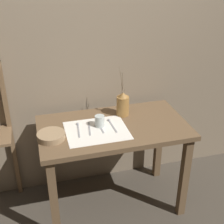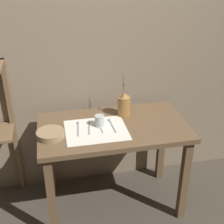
{
  "view_description": "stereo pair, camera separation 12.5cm",
  "coord_description": "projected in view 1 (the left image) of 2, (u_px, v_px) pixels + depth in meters",
  "views": [
    {
      "loc": [
        -0.57,
        -2.04,
        2.01
      ],
      "look_at": [
        -0.01,
        0.0,
        0.92
      ],
      "focal_mm": 50.0,
      "sensor_mm": 36.0,
      "label": 1
    },
    {
      "loc": [
        -0.45,
        -2.07,
        2.01
      ],
      "look_at": [
        -0.01,
        0.0,
        0.92
      ],
      "focal_mm": 50.0,
      "sensor_mm": 36.0,
      "label": 2
    }
  ],
  "objects": [
    {
      "name": "spoon_inner",
      "position": [
        110.0,
        123.0,
        2.47
      ],
      "size": [
        0.03,
        0.21,
        0.02
      ],
      "color": "#939399",
      "rests_on": "wooden_table"
    },
    {
      "name": "spoon_outer",
      "position": [
        78.0,
        127.0,
        2.41
      ],
      "size": [
        0.04,
        0.21,
        0.02
      ],
      "color": "#939399",
      "rests_on": "wooden_table"
    },
    {
      "name": "fork_outer",
      "position": [
        90.0,
        129.0,
        2.38
      ],
      "size": [
        0.04,
        0.2,
        0.0
      ],
      "color": "#939399",
      "rests_on": "wooden_table"
    },
    {
      "name": "pitcher_with_flowers",
      "position": [
        123.0,
        104.0,
        2.55
      ],
      "size": [
        0.1,
        0.1,
        0.42
      ],
      "color": "olive",
      "rests_on": "wooden_table"
    },
    {
      "name": "knife_center",
      "position": [
        100.0,
        127.0,
        2.41
      ],
      "size": [
        0.02,
        0.2,
        0.0
      ],
      "color": "#939399",
      "rests_on": "wooden_table"
    },
    {
      "name": "stone_wall_back",
      "position": [
        99.0,
        59.0,
        2.63
      ],
      "size": [
        7.0,
        0.06,
        2.4
      ],
      "color": "gray",
      "rests_on": "ground_plane"
    },
    {
      "name": "glass_tumbler_near",
      "position": [
        100.0,
        121.0,
        2.4
      ],
      "size": [
        0.08,
        0.08,
        0.09
      ],
      "color": "#B7C1BC",
      "rests_on": "wooden_table"
    },
    {
      "name": "wooden_table",
      "position": [
        113.0,
        139.0,
        2.5
      ],
      "size": [
        1.17,
        0.66,
        0.8
      ],
      "color": "brown",
      "rests_on": "ground_plane"
    },
    {
      "name": "linen_cloth",
      "position": [
        97.0,
        130.0,
        2.37
      ],
      "size": [
        0.47,
        0.38,
        0.0
      ],
      "color": "white",
      "rests_on": "wooden_table"
    },
    {
      "name": "wooden_bowl",
      "position": [
        51.0,
        136.0,
        2.26
      ],
      "size": [
        0.2,
        0.2,
        0.05
      ],
      "color": "#9E7F5B",
      "rests_on": "wooden_table"
    },
    {
      "name": "ground_plane",
      "position": [
        113.0,
        202.0,
        2.81
      ],
      "size": [
        12.0,
        12.0,
        0.0
      ],
      "primitive_type": "plane",
      "color": "#473F35"
    }
  ]
}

